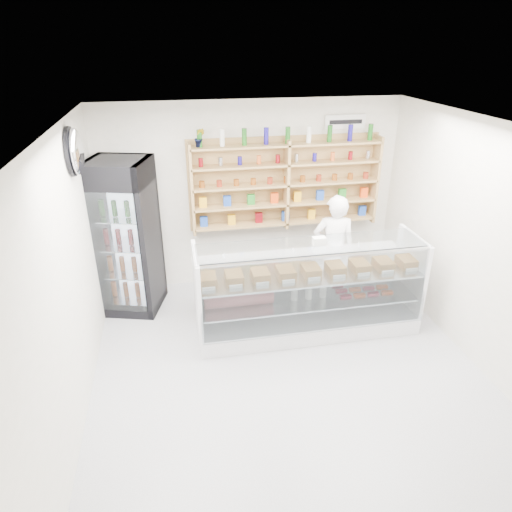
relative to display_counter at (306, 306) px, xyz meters
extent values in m
plane|color=#B4B3B8|center=(-0.45, -0.92, -0.35)|extent=(5.00, 5.00, 0.00)
plane|color=white|center=(-0.45, -0.92, 2.45)|extent=(5.00, 5.00, 0.00)
plane|color=beige|center=(-0.45, 1.58, 1.05)|extent=(4.50, 0.00, 4.50)
plane|color=beige|center=(-0.45, -3.42, 1.05)|extent=(4.50, 0.00, 4.50)
plane|color=beige|center=(-2.70, -0.92, 1.05)|extent=(0.00, 5.00, 5.00)
plane|color=beige|center=(1.80, -0.92, 1.05)|extent=(0.00, 5.00, 5.00)
cube|color=white|center=(0.00, -0.01, -0.23)|extent=(2.90, 0.82, 0.24)
cube|color=white|center=(0.00, 0.37, 0.20)|extent=(2.90, 0.05, 0.61)
cube|color=silver|center=(0.00, -0.01, 0.14)|extent=(2.78, 0.72, 0.02)
cube|color=silver|center=(0.00, -0.01, 0.50)|extent=(2.84, 0.76, 0.02)
cube|color=silver|center=(0.00, -0.41, 0.40)|extent=(2.84, 0.12, 1.01)
cube|color=silver|center=(0.00, -0.06, 0.91)|extent=(2.84, 0.57, 0.01)
imported|color=white|center=(0.58, 0.69, 0.46)|extent=(0.66, 0.51, 1.63)
cube|color=black|center=(-2.30, 1.04, 0.73)|extent=(0.96, 0.94, 2.17)
cube|color=#2B0434|center=(-2.20, 0.69, 1.65)|extent=(0.74, 0.24, 0.30)
cube|color=silver|center=(-2.20, 0.68, 0.64)|extent=(0.63, 0.19, 1.71)
cube|color=#A1804C|center=(-1.35, 1.42, 1.24)|extent=(0.04, 0.28, 1.33)
cube|color=#A1804C|center=(0.05, 1.42, 1.24)|extent=(0.04, 0.28, 1.33)
cube|color=#A1804C|center=(1.45, 1.42, 1.24)|extent=(0.04, 0.28, 1.33)
cube|color=#A1804C|center=(0.05, 1.42, 0.65)|extent=(2.80, 0.28, 0.03)
cube|color=#A1804C|center=(0.05, 1.42, 0.95)|extent=(2.80, 0.28, 0.03)
cube|color=#A1804C|center=(0.05, 1.42, 1.25)|extent=(2.80, 0.28, 0.03)
cube|color=#A1804C|center=(0.05, 1.42, 1.55)|extent=(2.80, 0.28, 0.03)
cube|color=#A1804C|center=(0.05, 1.42, 1.83)|extent=(2.80, 0.28, 0.03)
imported|color=#1E6626|center=(-1.20, 1.42, 1.97)|extent=(0.16, 0.13, 0.26)
ellipsoid|color=silver|center=(-2.62, 0.28, 2.10)|extent=(0.15, 0.50, 0.50)
cube|color=white|center=(0.95, 1.55, 2.10)|extent=(0.62, 0.03, 0.20)
camera|label=1|loc=(-1.63, -4.95, 3.22)|focal=32.00mm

